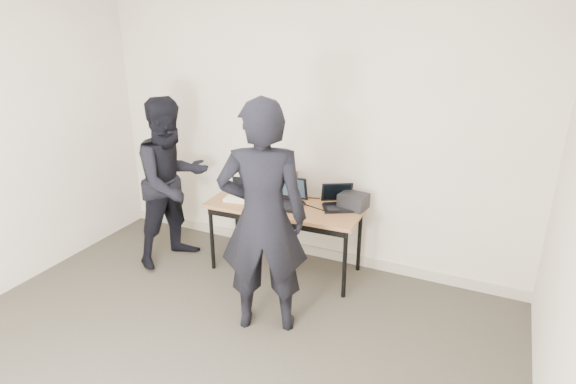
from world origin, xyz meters
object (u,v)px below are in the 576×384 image
Objects in this scene: person_observer at (172,182)px; equipment_box at (353,201)px; laptop_right at (338,202)px; laptop_center at (287,199)px; person_typist at (263,219)px; desk at (285,210)px; leather_satchel at (278,182)px; laptop_beige at (240,194)px.

equipment_box is at bearing -57.17° from person_observer.
laptop_center is at bearing 168.88° from laptop_right.
equipment_box is 1.16m from person_typist.
person_observer reaches higher than equipment_box.
laptop_right is at bearing -166.67° from equipment_box.
equipment_box is at bearing 13.89° from laptop_center.
desk is 0.53m from laptop_right.
laptop_right is 0.21× the size of person_typist.
laptop_center is 0.89× the size of laptop_right.
laptop_right is 0.15m from equipment_box.
person_typist is at bearing -110.72° from equipment_box.
person_typist is (-0.40, -1.07, 0.17)m from equipment_box.
laptop_center is 1.42× the size of equipment_box.
leather_satchel is 0.19× the size of person_typist.
laptop_center is 0.96× the size of leather_satchel.
laptop_center is 0.30m from leather_satchel.
person_typist reaches higher than leather_satchel.
laptop_beige is 0.98m from laptop_right.
leather_satchel is 0.22× the size of person_observer.
desk is 6.11× the size of equipment_box.
laptop_center is 0.21× the size of person_observer.
laptop_right is 0.23× the size of person_observer.
person_typist is 1.12× the size of person_observer.
equipment_box reaches higher than desk.
desk is at bearing -158.04° from laptop_center.
equipment_box is 0.15× the size of person_observer.
laptop_beige is 1.13m from equipment_box.
person_typist is at bearing -78.14° from desk.
equipment_box is (1.10, 0.23, 0.03)m from laptop_beige.
person_typist is (0.21, -0.89, 0.19)m from laptop_center.
person_observer is at bearing -157.31° from leather_satchel.
desk is at bearing -97.94° from person_typist.
equipment_box is 0.13× the size of person_typist.
person_observer is at bearing -171.86° from laptop_beige.
equipment_box is (0.63, 0.19, 0.13)m from desk.
laptop_right is at bearing 2.68° from laptop_beige.
leather_satchel is at bearing 125.82° from desk.
laptop_beige is 0.85× the size of laptop_center.
leather_satchel is at bearing 128.88° from laptop_center.
person_observer reaches higher than desk.
person_typist is 1.51m from person_observer.
laptop_center is (0.49, 0.05, 0.02)m from laptop_beige.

